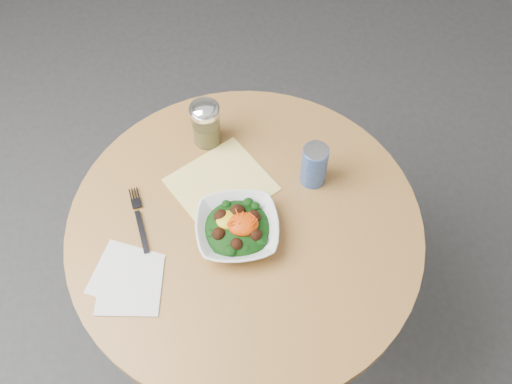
{
  "coord_description": "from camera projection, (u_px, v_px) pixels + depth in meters",
  "views": [
    {
      "loc": [
        -0.05,
        -0.71,
        2.0
      ],
      "look_at": [
        0.03,
        0.05,
        0.81
      ],
      "focal_mm": 40.0,
      "sensor_mm": 36.0,
      "label": 1
    }
  ],
  "objects": [
    {
      "name": "ground",
      "position": [
        248.0,
        326.0,
        2.07
      ],
      "size": [
        6.0,
        6.0,
        0.0
      ],
      "primitive_type": "plane",
      "color": "#303032",
      "rests_on": "ground"
    },
    {
      "name": "table",
      "position": [
        246.0,
        258.0,
        1.6
      ],
      "size": [
        0.9,
        0.9,
        0.75
      ],
      "color": "black",
      "rests_on": "ground"
    },
    {
      "name": "cloth_napkin",
      "position": [
        221.0,
        184.0,
        1.5
      ],
      "size": [
        0.31,
        0.31,
        0.0
      ],
      "primitive_type": "cube",
      "rotation": [
        0.0,
        0.0,
        0.54
      ],
      "color": "yellow",
      "rests_on": "table"
    },
    {
      "name": "paper_napkins",
      "position": [
        128.0,
        280.0,
        1.35
      ],
      "size": [
        0.19,
        0.21,
        0.0
      ],
      "color": "silver",
      "rests_on": "table"
    },
    {
      "name": "salad_bowl",
      "position": [
        237.0,
        228.0,
        1.4
      ],
      "size": [
        0.21,
        0.21,
        0.08
      ],
      "color": "white",
      "rests_on": "table"
    },
    {
      "name": "fork",
      "position": [
        139.0,
        217.0,
        1.44
      ],
      "size": [
        0.05,
        0.2,
        0.0
      ],
      "color": "black",
      "rests_on": "table"
    },
    {
      "name": "spice_shaker",
      "position": [
        206.0,
        123.0,
        1.52
      ],
      "size": [
        0.08,
        0.08,
        0.14
      ],
      "color": "silver",
      "rests_on": "table"
    },
    {
      "name": "beverage_can",
      "position": [
        314.0,
        165.0,
        1.45
      ],
      "size": [
        0.07,
        0.07,
        0.13
      ],
      "color": "navy",
      "rests_on": "table"
    }
  ]
}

